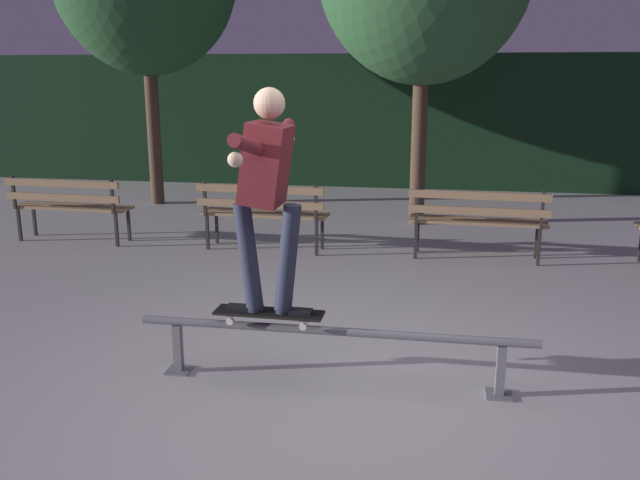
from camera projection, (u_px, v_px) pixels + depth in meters
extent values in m
plane|color=#ADAAA8|center=(329.00, 394.00, 4.63)|extent=(90.00, 90.00, 0.00)
cube|color=black|center=(403.00, 120.00, 13.23)|extent=(24.00, 1.20, 2.53)
cylinder|color=slate|center=(333.00, 331.00, 4.70)|extent=(2.82, 0.06, 0.06)
cube|color=slate|center=(178.00, 348.00, 4.94)|extent=(0.06, 0.06, 0.36)
cube|color=slate|center=(179.00, 370.00, 4.99)|extent=(0.18, 0.18, 0.01)
cube|color=slate|center=(501.00, 371.00, 4.56)|extent=(0.06, 0.06, 0.36)
cube|color=slate|center=(499.00, 395.00, 4.61)|extent=(0.18, 0.18, 0.01)
cube|color=black|center=(269.00, 313.00, 4.75)|extent=(0.78, 0.22, 0.02)
cube|color=black|center=(269.00, 311.00, 4.75)|extent=(0.77, 0.21, 0.00)
cube|color=#9E9EA3|center=(305.00, 318.00, 4.71)|extent=(0.05, 0.17, 0.02)
cube|color=#9E9EA3|center=(233.00, 313.00, 4.81)|extent=(0.05, 0.17, 0.02)
cylinder|color=beige|center=(303.00, 326.00, 4.64)|extent=(0.05, 0.03, 0.05)
cylinder|color=beige|center=(308.00, 318.00, 4.79)|extent=(0.05, 0.03, 0.05)
cylinder|color=beige|center=(230.00, 321.00, 4.74)|extent=(0.05, 0.03, 0.05)
cylinder|color=beige|center=(237.00, 313.00, 4.89)|extent=(0.05, 0.03, 0.05)
cube|color=black|center=(294.00, 311.00, 4.71)|extent=(0.26, 0.11, 0.03)
cube|color=black|center=(245.00, 308.00, 4.78)|extent=(0.26, 0.11, 0.03)
cylinder|color=#282D42|center=(288.00, 260.00, 4.63)|extent=(0.21, 0.13, 0.79)
cylinder|color=#282D42|center=(249.00, 258.00, 4.68)|extent=(0.21, 0.13, 0.79)
cube|color=maroon|center=(266.00, 164.00, 4.50)|extent=(0.34, 0.37, 0.57)
cylinder|color=maroon|center=(249.00, 146.00, 4.10)|extent=(0.10, 0.61, 0.21)
cylinder|color=maroon|center=(280.00, 135.00, 4.82)|extent=(0.10, 0.61, 0.21)
sphere|color=beige|center=(235.00, 160.00, 3.84)|extent=(0.09, 0.09, 0.09)
sphere|color=beige|center=(289.00, 139.00, 5.10)|extent=(0.09, 0.09, 0.09)
sphere|color=beige|center=(269.00, 103.00, 4.40)|extent=(0.21, 0.21, 0.21)
cube|color=#282623|center=(129.00, 224.00, 8.84)|extent=(0.04, 0.04, 0.44)
cube|color=#282623|center=(117.00, 230.00, 8.54)|extent=(0.04, 0.04, 0.44)
cube|color=#282623|center=(112.00, 196.00, 8.40)|extent=(0.04, 0.04, 0.44)
cube|color=#282623|center=(34.00, 220.00, 9.14)|extent=(0.04, 0.04, 0.44)
cube|color=#282623|center=(19.00, 225.00, 8.84)|extent=(0.04, 0.04, 0.44)
cube|color=#282623|center=(14.00, 192.00, 8.69)|extent=(0.04, 0.04, 0.44)
cube|color=#937551|center=(78.00, 205.00, 8.91)|extent=(1.60, 0.17, 0.04)
cube|color=#937551|center=(72.00, 207.00, 8.78)|extent=(1.60, 0.17, 0.04)
cube|color=#937551|center=(66.00, 209.00, 8.65)|extent=(1.60, 0.17, 0.04)
cube|color=#937551|center=(62.00, 197.00, 8.54)|extent=(1.60, 0.11, 0.09)
cube|color=#937551|center=(61.00, 184.00, 8.50)|extent=(1.60, 0.11, 0.09)
cube|color=#282623|center=(322.00, 232.00, 8.42)|extent=(0.04, 0.04, 0.44)
cube|color=#282623|center=(317.00, 238.00, 8.11)|extent=(0.04, 0.04, 0.44)
cube|color=#282623|center=(316.00, 203.00, 7.97)|extent=(0.04, 0.04, 0.44)
cube|color=#282623|center=(217.00, 227.00, 8.71)|extent=(0.04, 0.04, 0.44)
cube|color=#282623|center=(207.00, 232.00, 8.41)|extent=(0.04, 0.04, 0.44)
cube|color=#282623|center=(205.00, 198.00, 8.27)|extent=(0.04, 0.04, 0.44)
cube|color=#937551|center=(268.00, 211.00, 8.49)|extent=(1.60, 0.17, 0.04)
cube|color=#937551|center=(265.00, 214.00, 8.36)|extent=(1.60, 0.17, 0.04)
cube|color=#937551|center=(261.00, 216.00, 8.22)|extent=(1.60, 0.17, 0.04)
cube|color=#937551|center=(259.00, 204.00, 8.12)|extent=(1.60, 0.11, 0.09)
cube|color=#937551|center=(259.00, 189.00, 8.07)|extent=(1.60, 0.11, 0.09)
cube|color=#282623|center=(537.00, 241.00, 7.99)|extent=(0.04, 0.04, 0.44)
cube|color=#282623|center=(539.00, 247.00, 7.69)|extent=(0.04, 0.04, 0.44)
cube|color=#282623|center=(542.00, 210.00, 7.54)|extent=(0.04, 0.04, 0.44)
cube|color=#282623|center=(418.00, 235.00, 8.29)|extent=(0.04, 0.04, 0.44)
cube|color=#282623|center=(416.00, 241.00, 7.98)|extent=(0.04, 0.04, 0.44)
cube|color=#282623|center=(417.00, 205.00, 7.84)|extent=(0.04, 0.04, 0.44)
cube|color=#937551|center=(477.00, 219.00, 8.06)|extent=(1.60, 0.17, 0.04)
cube|color=#937551|center=(477.00, 221.00, 7.93)|extent=(1.60, 0.17, 0.04)
cube|color=#937551|center=(477.00, 224.00, 7.80)|extent=(1.60, 0.17, 0.04)
cube|color=#937551|center=(478.00, 211.00, 7.69)|extent=(1.60, 0.11, 0.09)
cube|color=#937551|center=(479.00, 196.00, 7.65)|extent=(1.60, 0.11, 0.09)
cylinder|color=#4C3828|center=(419.00, 143.00, 9.65)|extent=(0.22, 0.22, 2.36)
cylinder|color=#4C3828|center=(154.00, 130.00, 11.19)|extent=(0.22, 0.22, 2.49)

